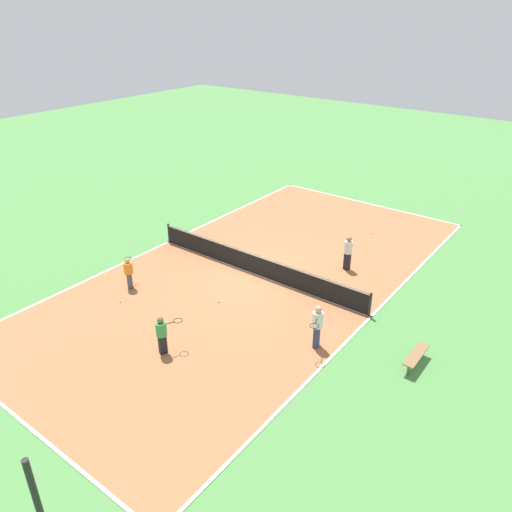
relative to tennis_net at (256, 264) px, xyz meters
The scene contains 11 objects.
ground_plane 0.52m from the tennis_net, ahead, with size 80.00×80.00×0.00m, color #518E47.
court_surface 0.51m from the tennis_net, ahead, with size 10.89×21.55×0.02m.
tennis_net is the anchor object (origin of this frame).
bench 7.92m from the tennis_net, 167.58° to the left, with size 0.36×1.48×0.45m.
player_center_orange 5.29m from the tennis_net, 49.53° to the left, with size 0.92×0.86×1.37m.
player_far_green 6.23m from the tennis_net, 97.36° to the left, with size 0.67×0.99×1.42m.
player_near_white 4.02m from the tennis_net, 136.29° to the right, with size 0.40×0.40×1.58m.
player_far_white 5.47m from the tennis_net, 149.11° to the left, with size 0.63×0.99×1.61m.
tennis_ball_far_baseline 2.72m from the tennis_net, 94.30° to the left, with size 0.07×0.07×0.07m, color #CCE033.
tennis_ball_near_net 5.80m from the tennis_net, 60.21° to the left, with size 0.07×0.07×0.07m, color #CCE033.
tennis_ball_right_alley 7.20m from the tennis_net, 106.91° to the right, with size 0.07×0.07×0.07m, color #CCE033.
Camera 1 is at (-11.36, 15.00, 10.48)m, focal length 35.00 mm.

